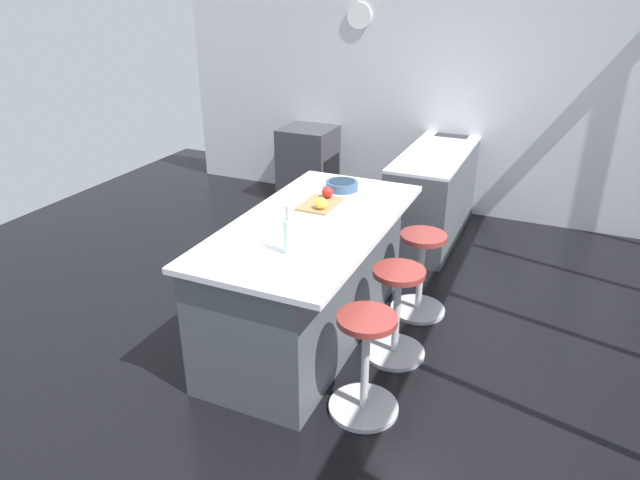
# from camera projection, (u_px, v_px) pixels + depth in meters

# --- Properties ---
(ground_plane) EXTENTS (7.65, 7.65, 0.00)m
(ground_plane) POSITION_uv_depth(u_px,v_px,m) (293.00, 322.00, 4.50)
(ground_plane) COLOR black
(interior_partition_left) EXTENTS (0.15, 5.56, 2.85)m
(interior_partition_left) POSITION_uv_depth(u_px,v_px,m) (409.00, 82.00, 6.35)
(interior_partition_left) COLOR silver
(interior_partition_left) RESTS_ON ground_plane
(sink_cabinet) EXTENTS (2.59, 0.60, 1.18)m
(sink_cabinet) POSITION_uv_depth(u_px,v_px,m) (444.00, 180.00, 6.25)
(sink_cabinet) COLOR #4C5156
(sink_cabinet) RESTS_ON ground_plane
(oven_range) EXTENTS (0.60, 0.61, 0.87)m
(oven_range) POSITION_uv_depth(u_px,v_px,m) (309.00, 164.00, 6.87)
(oven_range) COLOR #38383D
(oven_range) RESTS_ON ground_plane
(kitchen_island) EXTENTS (2.03, 1.01, 0.94)m
(kitchen_island) POSITION_uv_depth(u_px,v_px,m) (308.00, 278.00, 4.17)
(kitchen_island) COLOR #4C5156
(kitchen_island) RESTS_ON ground_plane
(stool_by_window) EXTENTS (0.44, 0.44, 0.69)m
(stool_by_window) POSITION_uv_depth(u_px,v_px,m) (420.00, 276.00, 4.51)
(stool_by_window) COLOR #B7B7BC
(stool_by_window) RESTS_ON ground_plane
(stool_middle) EXTENTS (0.44, 0.44, 0.69)m
(stool_middle) POSITION_uv_depth(u_px,v_px,m) (396.00, 316.00, 3.98)
(stool_middle) COLOR #B7B7BC
(stool_middle) RESTS_ON ground_plane
(stool_near_camera) EXTENTS (0.44, 0.44, 0.69)m
(stool_near_camera) POSITION_uv_depth(u_px,v_px,m) (365.00, 367.00, 3.45)
(stool_near_camera) COLOR #B7B7BC
(stool_near_camera) RESTS_ON ground_plane
(cutting_board) EXTENTS (0.36, 0.24, 0.02)m
(cutting_board) POSITION_uv_depth(u_px,v_px,m) (320.00, 204.00, 4.22)
(cutting_board) COLOR olive
(cutting_board) RESTS_ON kitchen_island
(apple_red) EXTENTS (0.09, 0.09, 0.09)m
(apple_red) POSITION_uv_depth(u_px,v_px,m) (327.00, 192.00, 4.30)
(apple_red) COLOR red
(apple_red) RESTS_ON cutting_board
(apple_yellow) EXTENTS (0.09, 0.09, 0.09)m
(apple_yellow) POSITION_uv_depth(u_px,v_px,m) (321.00, 203.00, 4.09)
(apple_yellow) COLOR gold
(apple_yellow) RESTS_ON cutting_board
(water_bottle) EXTENTS (0.06, 0.06, 0.31)m
(water_bottle) POSITION_uv_depth(u_px,v_px,m) (288.00, 235.00, 3.44)
(water_bottle) COLOR silver
(water_bottle) RESTS_ON kitchen_island
(fruit_bowl) EXTENTS (0.26, 0.26, 0.07)m
(fruit_bowl) POSITION_uv_depth(u_px,v_px,m) (342.00, 185.00, 4.53)
(fruit_bowl) COLOR #334C6B
(fruit_bowl) RESTS_ON kitchen_island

